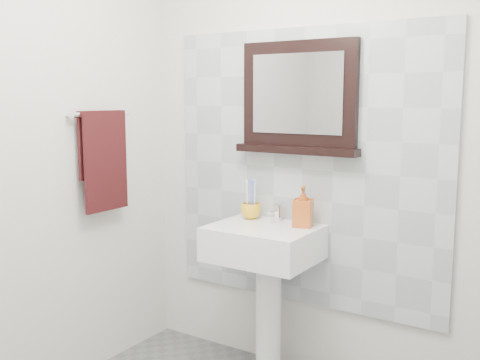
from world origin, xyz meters
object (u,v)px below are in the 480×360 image
pedestal_sink (265,259)px  hand_towel (103,153)px  soap_dispenser (303,206)px  toothbrush_cup (251,211)px  framed_mirror (299,100)px

pedestal_sink → hand_towel: bearing=-157.6°
soap_dispenser → hand_towel: size_ratio=0.39×
pedestal_sink → toothbrush_cup: pedestal_sink is taller
hand_towel → toothbrush_cup: bearing=34.1°
framed_mirror → hand_towel: (-0.92, -0.53, -0.29)m
hand_towel → pedestal_sink: bearing=22.4°
pedestal_sink → soap_dispenser: size_ratio=4.49×
toothbrush_cup → hand_towel: size_ratio=0.20×
pedestal_sink → toothbrush_cup: size_ratio=8.60×
toothbrush_cup → hand_towel: (-0.67, -0.45, 0.33)m
pedestal_sink → toothbrush_cup: 0.30m
pedestal_sink → hand_towel: (-0.83, -0.34, 0.56)m
framed_mirror → hand_towel: size_ratio=1.27×
toothbrush_cup → framed_mirror: (0.25, 0.07, 0.61)m
soap_dispenser → framed_mirror: (-0.08, 0.09, 0.55)m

